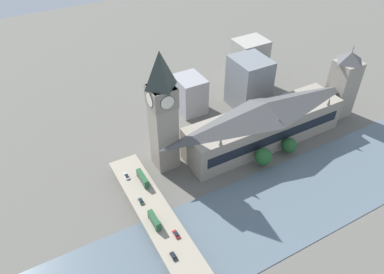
# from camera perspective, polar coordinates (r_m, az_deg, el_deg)

# --- Properties ---
(ground_plane) EXTENTS (600.00, 600.00, 0.00)m
(ground_plane) POSITION_cam_1_polar(r_m,az_deg,el_deg) (219.69, 11.25, -3.46)
(ground_plane) COLOR #605E56
(river_water) EXTENTS (49.44, 360.00, 0.30)m
(river_water) POSITION_cam_1_polar(r_m,az_deg,el_deg) (204.77, 16.55, -8.45)
(river_water) COLOR slate
(river_water) RESTS_ON ground_plane
(parliament_hall) EXTENTS (24.04, 99.67, 28.35)m
(parliament_hall) POSITION_cam_1_polar(r_m,az_deg,el_deg) (223.51, 10.99, 2.12)
(parliament_hall) COLOR gray
(parliament_hall) RESTS_ON ground_plane
(clock_tower) EXTENTS (13.41, 13.41, 69.88)m
(clock_tower) POSITION_cam_1_polar(r_m,az_deg,el_deg) (190.57, -4.52, 4.06)
(clock_tower) COLOR gray
(clock_tower) RESTS_ON ground_plane
(victoria_tower) EXTENTS (14.22, 14.22, 48.60)m
(victoria_tower) POSITION_cam_1_polar(r_m,az_deg,el_deg) (257.89, 22.01, 7.43)
(victoria_tower) COLOR gray
(victoria_tower) RESTS_ON ground_plane
(road_bridge) EXTENTS (130.87, 15.62, 6.17)m
(road_bridge) POSITION_cam_1_polar(r_m,az_deg,el_deg) (170.59, -2.39, -16.68)
(road_bridge) COLOR gray
(road_bridge) RESTS_ON ground_plane
(double_decker_bus_lead) EXTENTS (11.44, 2.52, 4.76)m
(double_decker_bus_lead) POSITION_cam_1_polar(r_m,az_deg,el_deg) (194.32, -7.53, -6.23)
(double_decker_bus_lead) COLOR #235B33
(double_decker_bus_lead) RESTS_ON road_bridge
(double_decker_bus_mid) EXTENTS (10.03, 2.51, 4.94)m
(double_decker_bus_mid) POSITION_cam_1_polar(r_m,az_deg,el_deg) (175.63, -5.78, -12.47)
(double_decker_bus_mid) COLOR #235B33
(double_decker_bus_mid) RESTS_ON road_bridge
(car_northbound_lead) EXTENTS (4.23, 1.92, 1.30)m
(car_northbound_lead) POSITION_cam_1_polar(r_m,az_deg,el_deg) (166.44, -2.83, -17.67)
(car_northbound_lead) COLOR black
(car_northbound_lead) RESTS_ON road_bridge
(car_northbound_mid) EXTENTS (4.17, 1.84, 1.45)m
(car_northbound_mid) POSITION_cam_1_polar(r_m,az_deg,el_deg) (186.42, -7.79, -9.63)
(car_northbound_mid) COLOR #2D5638
(car_northbound_mid) RESTS_ON road_bridge
(car_northbound_tail) EXTENTS (4.61, 1.92, 1.26)m
(car_northbound_tail) POSITION_cam_1_polar(r_m,az_deg,el_deg) (172.81, -2.42, -14.57)
(car_northbound_tail) COLOR maroon
(car_northbound_tail) RESTS_ON road_bridge
(car_southbound_lead) EXTENTS (4.76, 1.87, 1.40)m
(car_southbound_lead) POSITION_cam_1_polar(r_m,az_deg,el_deg) (199.40, -9.94, -5.89)
(car_southbound_lead) COLOR silver
(car_southbound_lead) RESTS_ON road_bridge
(city_block_west) EXTENTS (20.44, 17.10, 24.52)m
(city_block_west) POSITION_cam_1_polar(r_m,az_deg,el_deg) (248.33, -0.33, 6.53)
(city_block_west) COLOR #939399
(city_block_west) RESTS_ON ground_plane
(city_block_center) EXTENTS (24.86, 21.77, 34.94)m
(city_block_center) POSITION_cam_1_polar(r_m,az_deg,el_deg) (253.24, 8.65, 8.14)
(city_block_center) COLOR slate
(city_block_center) RESTS_ON ground_plane
(city_block_east) EXTENTS (18.34, 22.16, 35.59)m
(city_block_east) POSITION_cam_1_polar(r_m,az_deg,el_deg) (276.23, 8.66, 11.00)
(city_block_east) COLOR #A39E93
(city_block_east) RESTS_ON ground_plane
(tree_embankment_near) EXTENTS (9.83, 9.83, 12.42)m
(tree_embankment_near) POSITION_cam_1_polar(r_m,az_deg,el_deg) (210.24, 10.82, -2.95)
(tree_embankment_near) COLOR brown
(tree_embankment_near) RESTS_ON ground_plane
(tree_embankment_mid) EXTENTS (8.74, 8.74, 10.52)m
(tree_embankment_mid) POSITION_cam_1_polar(r_m,az_deg,el_deg) (222.95, 14.58, -1.24)
(tree_embankment_mid) COLOR brown
(tree_embankment_mid) RESTS_ON ground_plane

